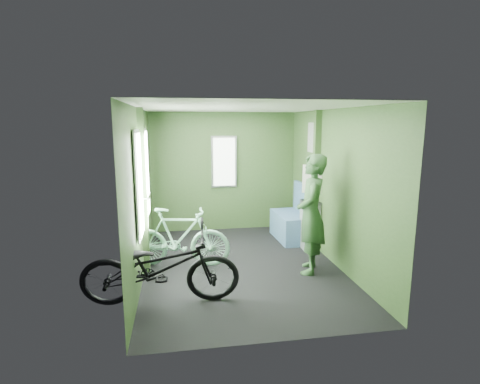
# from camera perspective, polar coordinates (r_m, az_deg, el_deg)

# --- Properties ---
(room) EXTENTS (4.00, 4.02, 2.31)m
(room) POSITION_cam_1_polar(r_m,az_deg,el_deg) (5.36, -0.29, 3.41)
(room) COLOR black
(room) RESTS_ON ground
(bicycle_black) EXTENTS (1.86, 0.91, 1.06)m
(bicycle_black) POSITION_cam_1_polar(r_m,az_deg,el_deg) (4.65, -11.82, -16.56)
(bicycle_black) COLOR black
(bicycle_black) RESTS_ON ground
(bicycle_mint) EXTENTS (1.57, 0.78, 0.94)m
(bicycle_mint) POSITION_cam_1_polar(r_m,az_deg,el_deg) (5.72, -9.20, -11.17)
(bicycle_mint) COLOR #7CBF9B
(bicycle_mint) RESTS_ON ground
(passenger) EXTENTS (0.59, 0.74, 1.68)m
(passenger) POSITION_cam_1_polar(r_m,az_deg,el_deg) (5.33, 10.80, -3.30)
(passenger) COLOR #2D4F2B
(passenger) RESTS_ON ground
(waste_box) EXTENTS (0.24, 0.34, 0.82)m
(waste_box) POSITION_cam_1_polar(r_m,az_deg,el_deg) (6.38, 10.58, -4.99)
(waste_box) COLOR gray
(waste_box) RESTS_ON ground
(bench_seat) EXTENTS (0.57, 0.98, 1.01)m
(bench_seat) POSITION_cam_1_polar(r_m,az_deg,el_deg) (6.90, 8.05, -4.71)
(bench_seat) COLOR #324C6A
(bench_seat) RESTS_ON ground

